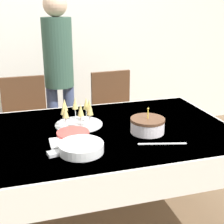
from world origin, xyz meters
name	(u,v)px	position (x,y,z in m)	size (l,w,h in m)	color
ground_plane	(95,224)	(0.00, 0.00, 0.00)	(12.00, 12.00, 0.00)	brown
wall_back	(56,24)	(0.00, 1.87, 1.35)	(8.00, 0.05, 2.70)	silver
dining_table	(93,145)	(0.00, 0.00, 0.66)	(1.93, 1.14, 0.76)	silver
dining_chair_far_left	(26,125)	(-0.43, 0.89, 0.52)	(0.43, 0.43, 0.95)	#51331E
dining_chair_far_right	(115,116)	(0.42, 0.89, 0.52)	(0.45, 0.45, 0.95)	#51331E
birthday_cake	(147,125)	(0.35, -0.12, 0.81)	(0.23, 0.23, 0.17)	white
champagne_tray	(78,113)	(-0.07, 0.14, 0.85)	(0.34, 0.34, 0.18)	silver
plate_stack_main	(81,148)	(-0.13, -0.28, 0.79)	(0.26, 0.26, 0.06)	white
plate_stack_dessert	(73,134)	(-0.14, -0.04, 0.78)	(0.21, 0.21, 0.03)	#CC4C47
cake_knife	(162,144)	(0.37, -0.32, 0.76)	(0.30, 0.09, 0.00)	silver
fork_pile	(62,152)	(-0.24, -0.27, 0.77)	(0.18, 0.09, 0.02)	silver
napkin_pile	(62,142)	(-0.22, -0.14, 0.77)	(0.15, 0.15, 0.01)	white
person_standing	(59,65)	(-0.08, 1.08, 1.02)	(0.28, 0.28, 1.68)	#3F4C72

